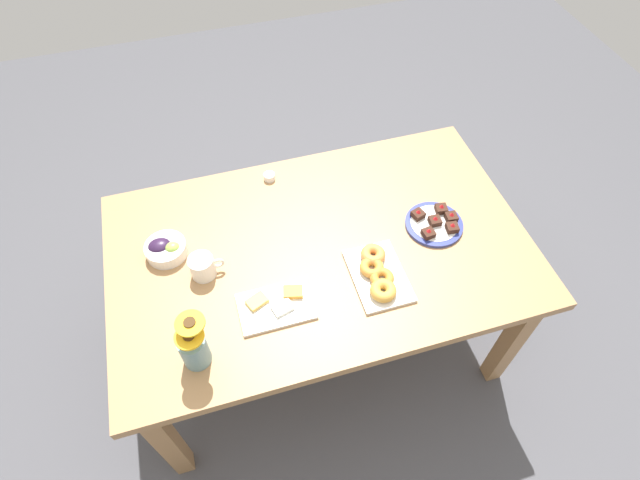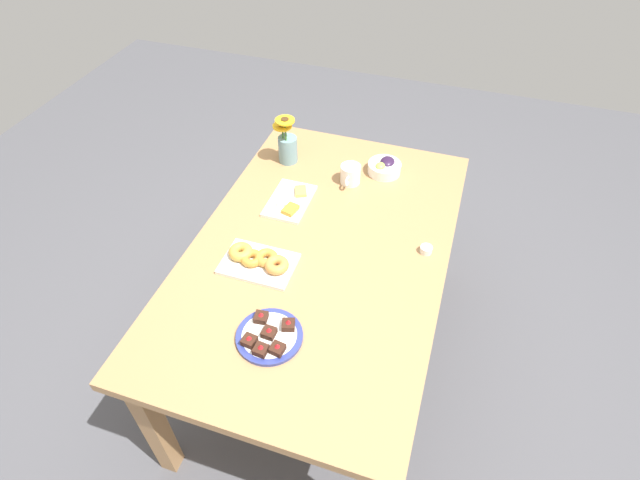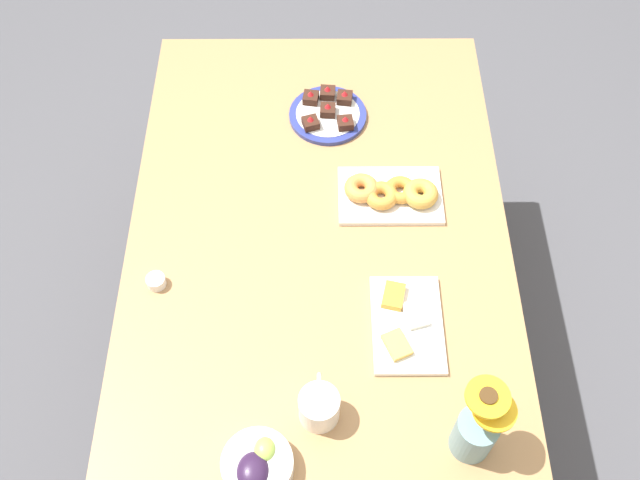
{
  "view_description": "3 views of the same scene",
  "coord_description": "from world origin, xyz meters",
  "px_view_note": "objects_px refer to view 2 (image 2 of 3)",
  "views": [
    {
      "loc": [
        -0.32,
        -1.1,
        2.27
      ],
      "look_at": [
        0.0,
        0.0,
        0.78
      ],
      "focal_mm": 28.0,
      "sensor_mm": 36.0,
      "label": 1
    },
    {
      "loc": [
        1.33,
        0.44,
        2.16
      ],
      "look_at": [
        0.0,
        0.0,
        0.78
      ],
      "focal_mm": 28.0,
      "sensor_mm": 36.0,
      "label": 2
    },
    {
      "loc": [
        -1.0,
        0.0,
        2.29
      ],
      "look_at": [
        0.0,
        0.0,
        0.78
      ],
      "focal_mm": 40.0,
      "sensor_mm": 36.0,
      "label": 3
    }
  ],
  "objects_px": {
    "grape_bowl": "(385,167)",
    "jam_cup_honey": "(426,249)",
    "dining_table": "(320,262)",
    "coffee_mug": "(350,174)",
    "dessert_plate": "(269,336)",
    "flower_vase": "(287,146)",
    "croissant_platter": "(259,260)",
    "cheese_platter": "(290,201)"
  },
  "relations": [
    {
      "from": "cheese_platter",
      "to": "dessert_plate",
      "type": "height_order",
      "value": "dessert_plate"
    },
    {
      "from": "croissant_platter",
      "to": "flower_vase",
      "type": "bearing_deg",
      "value": -168.64
    },
    {
      "from": "grape_bowl",
      "to": "cheese_platter",
      "type": "xyz_separation_m",
      "value": [
        0.35,
        -0.34,
        -0.02
      ]
    },
    {
      "from": "grape_bowl",
      "to": "jam_cup_honey",
      "type": "height_order",
      "value": "grape_bowl"
    },
    {
      "from": "coffee_mug",
      "to": "flower_vase",
      "type": "height_order",
      "value": "flower_vase"
    },
    {
      "from": "cheese_platter",
      "to": "croissant_platter",
      "type": "height_order",
      "value": "croissant_platter"
    },
    {
      "from": "coffee_mug",
      "to": "croissant_platter",
      "type": "distance_m",
      "value": 0.63
    },
    {
      "from": "grape_bowl",
      "to": "dining_table",
      "type": "bearing_deg",
      "value": -13.1
    },
    {
      "from": "grape_bowl",
      "to": "jam_cup_honey",
      "type": "xyz_separation_m",
      "value": [
        0.46,
        0.27,
        -0.01
      ]
    },
    {
      "from": "grape_bowl",
      "to": "jam_cup_honey",
      "type": "relative_size",
      "value": 3.21
    },
    {
      "from": "grape_bowl",
      "to": "dessert_plate",
      "type": "bearing_deg",
      "value": -8.81
    },
    {
      "from": "dining_table",
      "to": "coffee_mug",
      "type": "bearing_deg",
      "value": -179.69
    },
    {
      "from": "coffee_mug",
      "to": "flower_vase",
      "type": "xyz_separation_m",
      "value": [
        -0.07,
        -0.33,
        0.04
      ]
    },
    {
      "from": "dessert_plate",
      "to": "cheese_platter",
      "type": "bearing_deg",
      "value": -165.12
    },
    {
      "from": "grape_bowl",
      "to": "cheese_platter",
      "type": "relative_size",
      "value": 0.59
    },
    {
      "from": "dining_table",
      "to": "jam_cup_honey",
      "type": "xyz_separation_m",
      "value": [
        -0.1,
        0.41,
        0.1
      ]
    },
    {
      "from": "flower_vase",
      "to": "croissant_platter",
      "type": "bearing_deg",
      "value": 11.36
    },
    {
      "from": "cheese_platter",
      "to": "jam_cup_honey",
      "type": "relative_size",
      "value": 5.42
    },
    {
      "from": "dining_table",
      "to": "jam_cup_honey",
      "type": "distance_m",
      "value": 0.43
    },
    {
      "from": "cheese_platter",
      "to": "dining_table",
      "type": "bearing_deg",
      "value": 43.57
    },
    {
      "from": "dining_table",
      "to": "coffee_mug",
      "type": "relative_size",
      "value": 12.66
    },
    {
      "from": "cheese_platter",
      "to": "grape_bowl",
      "type": "bearing_deg",
      "value": 135.34
    },
    {
      "from": "dining_table",
      "to": "grape_bowl",
      "type": "xyz_separation_m",
      "value": [
        -0.57,
        0.13,
        0.12
      ]
    },
    {
      "from": "coffee_mug",
      "to": "jam_cup_honey",
      "type": "relative_size",
      "value": 2.63
    },
    {
      "from": "cheese_platter",
      "to": "croissant_platter",
      "type": "bearing_deg",
      "value": 2.2
    },
    {
      "from": "dessert_plate",
      "to": "jam_cup_honey",
      "type": "bearing_deg",
      "value": 142.65
    },
    {
      "from": "dining_table",
      "to": "dessert_plate",
      "type": "relative_size",
      "value": 7.03
    },
    {
      "from": "dining_table",
      "to": "coffee_mug",
      "type": "distance_m",
      "value": 0.46
    },
    {
      "from": "grape_bowl",
      "to": "croissant_platter",
      "type": "xyz_separation_m",
      "value": [
        0.73,
        -0.33,
        -0.01
      ]
    },
    {
      "from": "coffee_mug",
      "to": "dessert_plate",
      "type": "xyz_separation_m",
      "value": [
        0.91,
        -0.03,
        -0.03
      ]
    },
    {
      "from": "coffee_mug",
      "to": "flower_vase",
      "type": "bearing_deg",
      "value": -101.77
    },
    {
      "from": "dessert_plate",
      "to": "coffee_mug",
      "type": "bearing_deg",
      "value": 178.39
    },
    {
      "from": "jam_cup_honey",
      "to": "flower_vase",
      "type": "distance_m",
      "value": 0.84
    },
    {
      "from": "grape_bowl",
      "to": "coffee_mug",
      "type": "bearing_deg",
      "value": -47.32
    },
    {
      "from": "dining_table",
      "to": "dessert_plate",
      "type": "bearing_deg",
      "value": -3.44
    },
    {
      "from": "coffee_mug",
      "to": "dessert_plate",
      "type": "bearing_deg",
      "value": -1.61
    },
    {
      "from": "grape_bowl",
      "to": "flower_vase",
      "type": "height_order",
      "value": "flower_vase"
    },
    {
      "from": "coffee_mug",
      "to": "flower_vase",
      "type": "relative_size",
      "value": 0.52
    },
    {
      "from": "jam_cup_honey",
      "to": "cheese_platter",
      "type": "bearing_deg",
      "value": -100.61
    },
    {
      "from": "coffee_mug",
      "to": "jam_cup_honey",
      "type": "height_order",
      "value": "coffee_mug"
    },
    {
      "from": "dessert_plate",
      "to": "flower_vase",
      "type": "relative_size",
      "value": 0.94
    },
    {
      "from": "coffee_mug",
      "to": "croissant_platter",
      "type": "xyz_separation_m",
      "value": [
        0.6,
        -0.19,
        -0.02
      ]
    }
  ]
}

